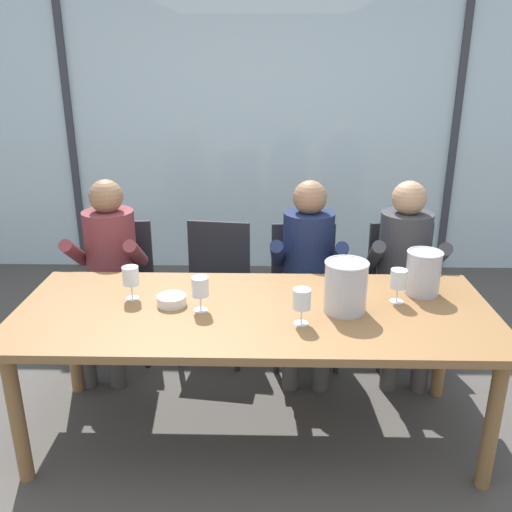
# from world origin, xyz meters

# --- Properties ---
(ground) EXTENTS (14.00, 14.00, 0.00)m
(ground) POSITION_xyz_m (0.00, 1.00, 0.00)
(ground) COLOR #4C4742
(window_glass_panel) EXTENTS (7.56, 0.03, 2.60)m
(window_glass_panel) POSITION_xyz_m (0.00, 2.50, 1.30)
(window_glass_panel) COLOR silver
(window_glass_panel) RESTS_ON ground
(window_mullion_left) EXTENTS (0.06, 0.06, 2.60)m
(window_mullion_left) POSITION_xyz_m (-1.70, 2.48, 1.30)
(window_mullion_left) COLOR #38383D
(window_mullion_left) RESTS_ON ground
(window_mullion_right) EXTENTS (0.06, 0.06, 2.60)m
(window_mullion_right) POSITION_xyz_m (1.70, 2.48, 1.30)
(window_mullion_right) COLOR #38383D
(window_mullion_right) RESTS_ON ground
(hillside_vineyard) EXTENTS (13.56, 2.40, 1.86)m
(hillside_vineyard) POSITION_xyz_m (0.00, 5.76, 0.93)
(hillside_vineyard) COLOR #477A38
(hillside_vineyard) RESTS_ON ground
(dining_table) EXTENTS (2.36, 0.94, 0.73)m
(dining_table) POSITION_xyz_m (0.00, 0.00, 0.66)
(dining_table) COLOR olive
(dining_table) RESTS_ON ground
(chair_near_curtain) EXTENTS (0.47, 0.47, 0.88)m
(chair_near_curtain) POSITION_xyz_m (-0.92, 0.91, 0.51)
(chair_near_curtain) COLOR #232328
(chair_near_curtain) RESTS_ON ground
(chair_left_of_center) EXTENTS (0.49, 0.49, 0.88)m
(chair_left_of_center) POSITION_xyz_m (-0.28, 0.91, 0.51)
(chair_left_of_center) COLOR #232328
(chair_left_of_center) RESTS_ON ground
(chair_center) EXTENTS (0.46, 0.46, 0.88)m
(chair_center) POSITION_xyz_m (0.30, 0.88, 0.51)
(chair_center) COLOR #232328
(chair_center) RESTS_ON ground
(chair_right_of_center) EXTENTS (0.47, 0.47, 0.88)m
(chair_right_of_center) POSITION_xyz_m (0.95, 0.91, 0.51)
(chair_right_of_center) COLOR #232328
(chair_right_of_center) RESTS_ON ground
(person_maroon_top) EXTENTS (0.46, 0.61, 1.20)m
(person_maroon_top) POSITION_xyz_m (-0.94, 0.74, 0.68)
(person_maroon_top) COLOR brown
(person_maroon_top) RESTS_ON ground
(person_navy_polo) EXTENTS (0.48, 0.62, 1.20)m
(person_navy_polo) POSITION_xyz_m (0.31, 0.74, 0.68)
(person_navy_polo) COLOR #192347
(person_navy_polo) RESTS_ON ground
(person_charcoal_jacket) EXTENTS (0.49, 0.63, 1.20)m
(person_charcoal_jacket) POSITION_xyz_m (0.92, 0.74, 0.68)
(person_charcoal_jacket) COLOR #38383D
(person_charcoal_jacket) RESTS_ON ground
(ice_bucket_primary) EXTENTS (0.21, 0.21, 0.25)m
(ice_bucket_primary) POSITION_xyz_m (0.44, -0.01, 0.86)
(ice_bucket_primary) COLOR #B7B7BC
(ice_bucket_primary) RESTS_ON dining_table
(ice_bucket_secondary) EXTENTS (0.18, 0.18, 0.23)m
(ice_bucket_secondary) POSITION_xyz_m (0.87, 0.21, 0.85)
(ice_bucket_secondary) COLOR #B7B7BC
(ice_bucket_secondary) RESTS_ON dining_table
(tasting_bowl) EXTENTS (0.15, 0.15, 0.05)m
(tasting_bowl) POSITION_xyz_m (-0.41, 0.04, 0.75)
(tasting_bowl) COLOR silver
(tasting_bowl) RESTS_ON dining_table
(wine_glass_by_left_taster) EXTENTS (0.08, 0.08, 0.17)m
(wine_glass_by_left_taster) POSITION_xyz_m (-0.63, 0.11, 0.85)
(wine_glass_by_left_taster) COLOR silver
(wine_glass_by_left_taster) RESTS_ON dining_table
(wine_glass_near_bucket) EXTENTS (0.08, 0.08, 0.17)m
(wine_glass_near_bucket) POSITION_xyz_m (-0.26, -0.02, 0.85)
(wine_glass_near_bucket) COLOR silver
(wine_glass_near_bucket) RESTS_ON dining_table
(wine_glass_center_pour) EXTENTS (0.08, 0.08, 0.17)m
(wine_glass_center_pour) POSITION_xyz_m (0.72, 0.10, 0.85)
(wine_glass_center_pour) COLOR silver
(wine_glass_center_pour) RESTS_ON dining_table
(wine_glass_by_right_taster) EXTENTS (0.08, 0.08, 0.17)m
(wine_glass_by_right_taster) POSITION_xyz_m (0.22, -0.15, 0.85)
(wine_glass_by_right_taster) COLOR silver
(wine_glass_by_right_taster) RESTS_ON dining_table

